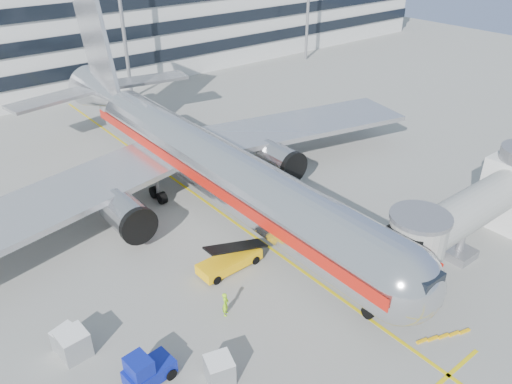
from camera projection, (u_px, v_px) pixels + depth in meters
ground at (286, 259)px, 38.07m from camera, size 180.00×180.00×0.00m
lead_in_line at (212, 206)px, 44.87m from camera, size 0.25×70.00×0.01m
stop_bar at (448, 375)px, 28.55m from camera, size 6.00×0.25×0.01m
main_jet at (199, 158)px, 43.96m from camera, size 50.95×48.70×16.06m
jet_bridge at (480, 207)px, 37.34m from camera, size 17.80×4.50×7.00m
terminal at (27, 30)px, 73.65m from camera, size 150.00×24.25×15.60m
belt_loader at (229, 260)px, 36.79m from camera, size 5.23×2.00×2.49m
baggage_tug at (146, 370)px, 27.75m from camera, size 2.88×1.99×2.06m
cargo_container_left at (67, 340)px, 29.92m from camera, size 1.73×1.73×1.49m
cargo_container_right at (74, 344)px, 29.48m from camera, size 1.72×1.72×1.72m
cargo_container_front at (219, 370)px, 27.93m from camera, size 1.82×1.82×1.57m
ramp_worker at (226, 304)px, 32.46m from camera, size 0.75×0.74×1.75m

